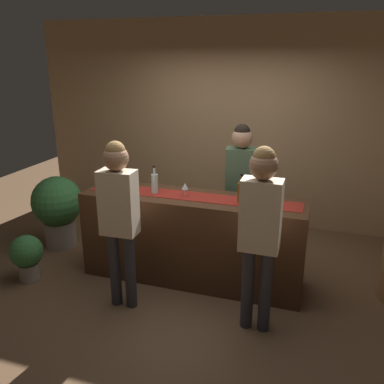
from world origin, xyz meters
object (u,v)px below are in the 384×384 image
at_px(wine_glass_mid_counter, 267,194).
at_px(potted_plant_small, 27,255).
at_px(wine_glass_near_customer, 185,187).
at_px(customer_browsing, 119,209).
at_px(customer_sipping, 260,222).
at_px(wine_bottle_clear, 155,183).
at_px(bartender, 240,180).
at_px(wine_bottle_amber, 241,192).
at_px(potted_plant_tall, 58,207).

relative_size(wine_glass_mid_counter, potted_plant_small, 0.27).
bearing_deg(wine_glass_near_customer, potted_plant_small, -160.79).
xyz_separation_m(wine_glass_near_customer, customer_browsing, (-0.42, -0.68, -0.05)).
relative_size(wine_glass_mid_counter, customer_sipping, 0.08).
xyz_separation_m(wine_bottle_clear, bartender, (0.82, 0.59, -0.06)).
bearing_deg(customer_sipping, potted_plant_small, 179.02).
relative_size(wine_bottle_amber, bartender, 0.18).
bearing_deg(wine_bottle_amber, customer_browsing, -147.14).
bearing_deg(wine_glass_mid_counter, potted_plant_small, -166.71).
bearing_deg(wine_bottle_clear, potted_plant_tall, 169.38).
relative_size(bartender, potted_plant_tall, 1.78).
bearing_deg(customer_browsing, potted_plant_small, 172.96).
xyz_separation_m(wine_bottle_amber, potted_plant_small, (-2.26, -0.55, -0.78)).
xyz_separation_m(wine_bottle_amber, customer_browsing, (-1.02, -0.66, -0.06)).
bearing_deg(potted_plant_small, wine_glass_near_customer, 19.21).
xyz_separation_m(wine_glass_near_customer, wine_glass_mid_counter, (0.85, 0.02, 0.00)).
bearing_deg(bartender, potted_plant_tall, -2.31).
relative_size(customer_sipping, customer_browsing, 1.02).
height_order(wine_glass_mid_counter, bartender, bartender).
height_order(customer_sipping, potted_plant_tall, customer_sipping).
height_order(wine_bottle_amber, customer_browsing, customer_browsing).
bearing_deg(wine_bottle_amber, potted_plant_small, -166.28).
height_order(wine_glass_near_customer, customer_browsing, customer_browsing).
bearing_deg(wine_bottle_clear, customer_sipping, -27.60).
distance_m(wine_glass_mid_counter, customer_sipping, 0.67).
bearing_deg(potted_plant_tall, customer_browsing, -34.26).
bearing_deg(wine_glass_near_customer, potted_plant_tall, 171.43).
distance_m(customer_browsing, potted_plant_small, 1.44).
xyz_separation_m(wine_bottle_clear, potted_plant_small, (-1.31, -0.57, -0.78)).
xyz_separation_m(potted_plant_tall, potted_plant_small, (0.18, -0.85, -0.24)).
bearing_deg(bartender, customer_sipping, 98.56).
distance_m(customer_sipping, potted_plant_tall, 2.92).
relative_size(bartender, potted_plant_small, 3.18).
height_order(wine_bottle_clear, customer_browsing, customer_browsing).
distance_m(wine_bottle_clear, potted_plant_small, 1.63).
xyz_separation_m(wine_glass_near_customer, potted_plant_tall, (-1.83, 0.28, -0.54)).
xyz_separation_m(wine_glass_mid_counter, potted_plant_tall, (-2.68, 0.26, -0.54)).
distance_m(bartender, customer_browsing, 1.56).
xyz_separation_m(wine_bottle_clear, customer_browsing, (-0.07, -0.68, -0.06)).
distance_m(wine_glass_mid_counter, potted_plant_tall, 2.74).
relative_size(bartender, customer_browsing, 1.00).
distance_m(wine_bottle_amber, customer_sipping, 0.69).
bearing_deg(customer_browsing, wine_glass_near_customer, 56.56).
relative_size(wine_glass_near_customer, customer_sipping, 0.08).
bearing_deg(wine_bottle_amber, bartender, 101.92).
bearing_deg(wine_glass_near_customer, customer_browsing, -121.44).
distance_m(wine_glass_near_customer, potted_plant_small, 1.91).
relative_size(wine_glass_near_customer, bartender, 0.09).
distance_m(customer_sipping, customer_browsing, 1.31).
height_order(wine_bottle_amber, potted_plant_small, wine_bottle_amber).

